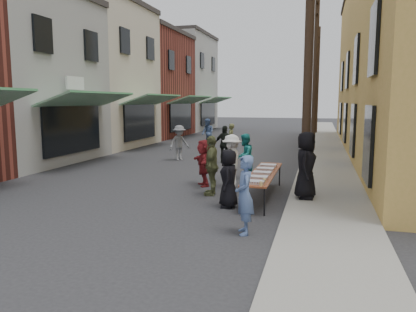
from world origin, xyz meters
The scene contains 27 objects.
ground centered at (0.00, 0.00, 0.00)m, with size 120.00×120.00×0.00m, color #28282B.
sidewalk centered at (5.00, 15.00, 0.05)m, with size 2.20×60.00×0.10m, color gray.
storefront_row centered at (-10.00, 14.96, 4.12)m, with size 8.00×37.00×9.00m.
utility_pole_near centered at (4.30, 3.00, 4.50)m, with size 0.26×0.26×9.00m, color #2D2116.
utility_pole_mid centered at (4.30, 15.00, 4.50)m, with size 0.26×0.26×9.00m, color #2D2116.
utility_pole_far centered at (4.30, 27.00, 4.50)m, with size 0.26×0.26×9.00m, color #2D2116.
serving_table centered at (3.15, 2.31, 0.71)m, with size 0.70×4.00×0.75m.
catering_tray_sausage centered at (3.15, 0.66, 0.79)m, with size 0.50×0.33×0.08m, color maroon.
catering_tray_foil_b centered at (3.15, 1.31, 0.79)m, with size 0.50×0.33×0.08m, color #B2B2B7.
catering_tray_buns centered at (3.15, 2.01, 0.79)m, with size 0.50×0.33×0.08m, color tan.
catering_tray_foil_d centered at (3.15, 2.71, 0.79)m, with size 0.50×0.33×0.08m, color #B2B2B7.
catering_tray_buns_end centered at (3.15, 3.41, 0.79)m, with size 0.50×0.33×0.08m, color tan.
condiment_jar_a centered at (2.93, 0.36, 0.79)m, with size 0.07×0.07×0.08m, color #A57F26.
condiment_jar_b centered at (2.93, 0.46, 0.79)m, with size 0.07×0.07×0.08m, color #A57F26.
condiment_jar_c centered at (2.93, 0.56, 0.79)m, with size 0.07×0.07×0.08m, color #A57F26.
cup_stack centered at (3.35, 0.41, 0.81)m, with size 0.08×0.08×0.12m, color tan.
guest_front_a centered at (2.40, 1.02, 0.78)m, with size 0.76×0.50×1.56m, color black.
guest_front_b centered at (3.21, -1.03, 0.85)m, with size 0.62×0.41×1.69m, color #516A9E.
guest_front_c centered at (2.08, 5.14, 0.82)m, with size 0.80×0.62×1.64m, color teal.
guest_front_d centered at (1.94, 3.53, 0.87)m, with size 1.13×0.65×1.74m, color white.
guest_front_e centered at (1.60, 2.27, 0.90)m, with size 1.06×0.44×1.80m, color brown.
guest_queue_back centered at (1.00, 3.50, 0.78)m, with size 1.44×0.46×1.55m, color maroon.
server centered at (4.35, 2.18, 1.04)m, with size 0.92×0.60×1.88m, color black.
passerby_left centered at (-1.76, 8.83, 0.84)m, with size 1.08×0.62×1.67m, color slate.
passerby_mid centered at (0.53, 8.60, 0.85)m, with size 1.00×0.42×1.71m, color black.
passerby_right centered at (0.13, 11.63, 0.82)m, with size 0.60×0.39×1.64m, color brown.
passerby_far centered at (-1.98, 14.64, 0.87)m, with size 0.85×0.66×1.75m, color #5470A3.
Camera 1 is at (4.71, -9.31, 2.82)m, focal length 35.00 mm.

